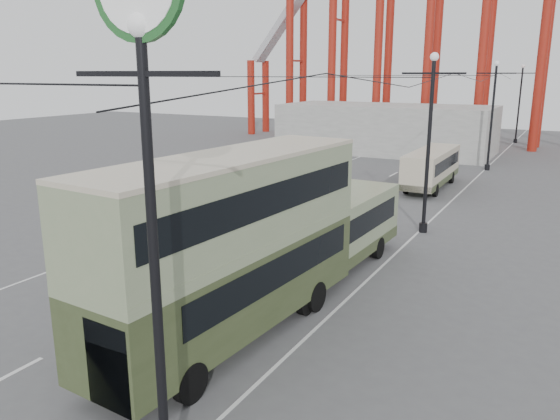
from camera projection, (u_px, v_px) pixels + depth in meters
The scene contains 11 objects.
ground at pixel (89, 353), 16.67m from camera, with size 160.00×160.00×0.00m, color #535355.
road_markings at pixel (326, 211), 33.82m from camera, with size 12.52×120.00×0.01m.
lamp_post_near at pixel (145, 99), 9.59m from camera, with size 3.20×0.44×10.80m.
lamp_post_mid at pixel (429, 145), 28.23m from camera, with size 3.20×0.44×9.32m.
lamp_post_far at pixel (492, 116), 46.94m from camera, with size 3.20×0.44×9.32m.
lamp_post_distant at pixel (519, 104), 65.65m from camera, with size 3.20×0.44×9.32m.
fairground_shed at pixel (386, 128), 58.83m from camera, with size 22.00×10.00×5.00m, color #969691.
double_decker_bus at pixel (233, 238), 16.95m from camera, with size 3.54×11.24×5.94m.
single_decker_green at pixel (324, 236), 22.59m from camera, with size 2.95×11.15×3.13m.
single_decker_cream at pixel (432, 167), 40.30m from camera, with size 2.36×9.07×2.82m.
pedestrian at pixel (242, 249), 23.48m from camera, with size 0.68×0.45×1.88m, color black.
Camera 1 is at (12.39, -10.43, 8.31)m, focal length 35.00 mm.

